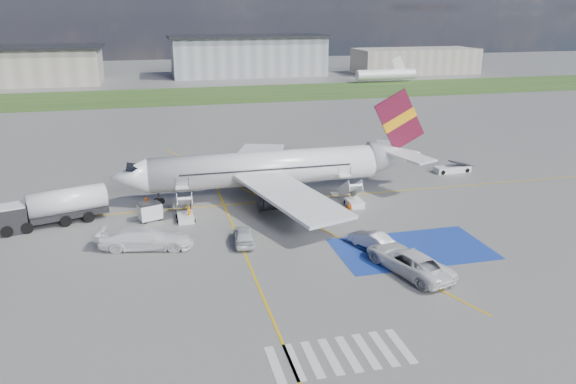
# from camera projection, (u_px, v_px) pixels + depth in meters

# --- Properties ---
(ground) EXTENTS (400.00, 400.00, 0.00)m
(ground) POSITION_uv_depth(u_px,v_px,m) (295.00, 243.00, 52.51)
(ground) COLOR #60605E
(ground) RESTS_ON ground
(grass_strip) EXTENTS (400.00, 30.00, 0.01)m
(grass_strip) POSITION_uv_depth(u_px,v_px,m) (198.00, 95.00, 140.02)
(grass_strip) COLOR #2D4C1E
(grass_strip) RESTS_ON ground
(taxiway_line_main) EXTENTS (120.00, 0.20, 0.01)m
(taxiway_line_main) POSITION_uv_depth(u_px,v_px,m) (268.00, 202.00, 63.56)
(taxiway_line_main) COLOR gold
(taxiway_line_main) RESTS_ON ground
(taxiway_line_cross) EXTENTS (0.20, 60.00, 0.01)m
(taxiway_line_cross) POSITION_uv_depth(u_px,v_px,m) (265.00, 300.00, 42.14)
(taxiway_line_cross) COLOR gold
(taxiway_line_cross) RESTS_ON ground
(taxiway_line_diag) EXTENTS (20.71, 56.45, 0.01)m
(taxiway_line_diag) POSITION_uv_depth(u_px,v_px,m) (268.00, 202.00, 63.56)
(taxiway_line_diag) COLOR gold
(taxiway_line_diag) RESTS_ON ground
(staging_box) EXTENTS (14.00, 8.00, 0.01)m
(staging_box) POSITION_uv_depth(u_px,v_px,m) (412.00, 249.00, 51.13)
(staging_box) COLOR navy
(staging_box) RESTS_ON ground
(crosswalk) EXTENTS (9.00, 4.00, 0.01)m
(crosswalk) POSITION_uv_depth(u_px,v_px,m) (340.00, 355.00, 35.51)
(crosswalk) COLOR silver
(crosswalk) RESTS_ON ground
(terminal_centre) EXTENTS (48.00, 18.00, 12.00)m
(terminal_centre) POSITION_uv_depth(u_px,v_px,m) (248.00, 56.00, 179.60)
(terminal_centre) COLOR gray
(terminal_centre) RESTS_ON ground
(terminal_east) EXTENTS (40.00, 16.00, 8.00)m
(terminal_east) POSITION_uv_depth(u_px,v_px,m) (415.00, 61.00, 186.47)
(terminal_east) COLOR gray
(terminal_east) RESTS_ON ground
(airliner) EXTENTS (36.81, 32.95, 11.92)m
(airliner) POSITION_uv_depth(u_px,v_px,m) (277.00, 167.00, 64.69)
(airliner) COLOR silver
(airliner) RESTS_ON ground
(airstairs_fwd) EXTENTS (1.90, 5.20, 3.60)m
(airstairs_fwd) POSITION_uv_depth(u_px,v_px,m) (185.00, 213.00, 58.14)
(airstairs_fwd) COLOR silver
(airstairs_fwd) RESTS_ON ground
(airstairs_aft) EXTENTS (1.90, 5.20, 3.60)m
(airstairs_aft) POSITION_uv_depth(u_px,v_px,m) (353.00, 199.00, 62.41)
(airstairs_aft) COLOR silver
(airstairs_aft) RESTS_ON ground
(fuel_tanker) EXTENTS (10.64, 5.66, 3.52)m
(fuel_tanker) POSITION_uv_depth(u_px,v_px,m) (55.00, 210.00, 56.60)
(fuel_tanker) COLOR black
(fuel_tanker) RESTS_ON ground
(gpu_cart) EXTENTS (2.60, 2.11, 1.88)m
(gpu_cart) POSITION_uv_depth(u_px,v_px,m) (150.00, 213.00, 57.73)
(gpu_cart) COLOR silver
(gpu_cart) RESTS_ON ground
(belt_loader) EXTENTS (5.23, 2.07, 1.55)m
(belt_loader) POSITION_uv_depth(u_px,v_px,m) (452.00, 169.00, 74.85)
(belt_loader) COLOR silver
(belt_loader) RESTS_ON ground
(car_silver_a) EXTENTS (2.40, 4.89, 1.60)m
(car_silver_a) POSITION_uv_depth(u_px,v_px,m) (244.00, 235.00, 52.08)
(car_silver_a) COLOR silver
(car_silver_a) RESTS_ON ground
(car_silver_b) EXTENTS (3.49, 4.78, 1.50)m
(car_silver_b) POSITION_uv_depth(u_px,v_px,m) (371.00, 239.00, 51.32)
(car_silver_b) COLOR #ABADB3
(car_silver_b) RESTS_ON ground
(van_white_a) EXTENTS (4.79, 7.24, 2.50)m
(van_white_a) POSITION_uv_depth(u_px,v_px,m) (409.00, 257.00, 46.44)
(van_white_a) COLOR silver
(van_white_a) RESTS_ON ground
(van_white_b) EXTENTS (6.75, 3.82, 2.49)m
(van_white_b) POSITION_uv_depth(u_px,v_px,m) (145.00, 236.00, 50.92)
(van_white_b) COLOR white
(van_white_b) RESTS_ON ground
(crew_fwd) EXTENTS (0.73, 0.75, 1.73)m
(crew_fwd) POSITION_uv_depth(u_px,v_px,m) (189.00, 213.00, 57.47)
(crew_fwd) COLOR orange
(crew_fwd) RESTS_ON ground
(crew_nose) EXTENTS (0.71, 0.86, 1.64)m
(crew_nose) POSITION_uv_depth(u_px,v_px,m) (146.00, 205.00, 60.11)
(crew_nose) COLOR orange
(crew_nose) RESTS_ON ground
(crew_aft) EXTENTS (0.94, 0.95, 1.61)m
(crew_aft) POSITION_uv_depth(u_px,v_px,m) (349.00, 210.00, 58.71)
(crew_aft) COLOR orange
(crew_aft) RESTS_ON ground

